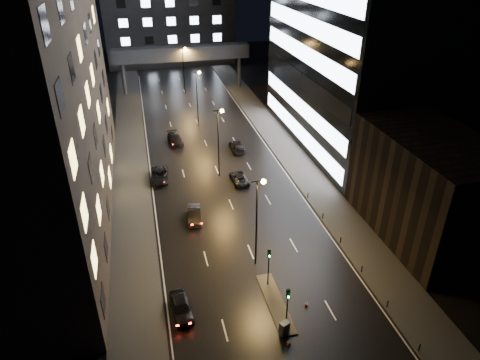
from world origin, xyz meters
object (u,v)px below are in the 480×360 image
Objects in this scene: car_away_a at (181,307)px; utility_cabinet at (284,328)px; car_away_d at (175,139)px; car_toward_a at (239,178)px; car_away_c at (159,176)px; car_away_b at (194,214)px; car_toward_b at (237,146)px.

car_away_a is 3.24× the size of utility_cabinet.
car_away_d is 17.21m from car_toward_a.
car_away_d reaches higher than car_away_c.
car_away_b is at bearing 71.82° from car_away_a.
car_away_d is 1.11× the size of car_toward_a.
car_away_a is 0.94× the size of car_toward_a.
car_away_c reaches higher than car_toward_b.
car_away_b is at bearing -96.97° from car_away_d.
car_away_b reaches higher than car_toward_b.
utility_cabinet is (-4.61, -37.65, 0.10)m from car_toward_b.
car_away_a is 15.17m from car_away_b.
utility_cabinet is at bearing -69.22° from car_away_c.
car_away_a reaches higher than car_toward_b.
car_away_a is 0.98× the size of car_away_b.
car_toward_a is (10.96, -3.19, -0.10)m from car_away_c.
car_away_c is at bearing 29.53° from car_toward_b.
car_away_b is 0.89× the size of car_toward_b.
utility_cabinet is (4.91, -42.80, 0.08)m from car_away_d.
utility_cabinet reaches higher than car_away_c.
car_away_d is 1.03× the size of car_toward_b.
car_away_d is (3.44, 38.17, 0.00)m from car_away_a.
car_away_c is at bearing 82.88° from utility_cabinet.
car_away_b is at bearing 44.07° from car_toward_a.
car_away_c is 1.07× the size of car_toward_b.
car_away_c is 3.97× the size of utility_cabinet.
car_away_b is 20.06m from utility_cabinet.
car_away_d reaches higher than car_away_b.
car_toward_b is at bearing 68.01° from car_away_b.
car_toward_b reaches higher than car_toward_a.
car_away_a is 0.85× the size of car_away_d.
utility_cabinet is at bearing 83.66° from car_toward_b.
car_away_b is 0.83× the size of car_away_c.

